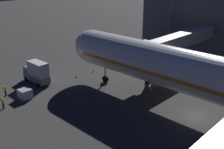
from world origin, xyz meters
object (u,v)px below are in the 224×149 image
at_px(traffic_cone_nose_starboard, 76,76).
at_px(baggage_container_near_belt, 25,94).
at_px(jet_bridge, 175,42).
at_px(ground_crew_marshaller_fwd, 3,102).
at_px(apron_floodlight_mast, 171,12).
at_px(cargo_truck_aft, 37,72).
at_px(traffic_cone_nose_port, 93,70).
at_px(ground_crew_near_nose_gear, 5,90).

bearing_deg(traffic_cone_nose_starboard, baggage_container_near_belt, 5.39).
distance_m(jet_bridge, baggage_container_near_belt, 28.80).
xyz_separation_m(jet_bridge, ground_crew_marshaller_fwd, (30.35, -9.46, -4.99)).
height_order(apron_floodlight_mast, traffic_cone_nose_starboard, apron_floodlight_mast).
height_order(cargo_truck_aft, traffic_cone_nose_port, cargo_truck_aft).
xyz_separation_m(cargo_truck_aft, ground_crew_near_nose_gear, (6.52, 1.12, -0.93)).
distance_m(cargo_truck_aft, traffic_cone_nose_port, 11.19).
relative_size(apron_floodlight_mast, baggage_container_near_belt, 8.94).
bearing_deg(ground_crew_marshaller_fwd, traffic_cone_nose_starboard, -173.18).
height_order(apron_floodlight_mast, ground_crew_near_nose_gear, apron_floodlight_mast).
relative_size(jet_bridge, ground_crew_near_nose_gear, 13.32).
xyz_separation_m(ground_crew_near_nose_gear, traffic_cone_nose_port, (-17.14, 1.98, -0.76)).
xyz_separation_m(apron_floodlight_mast, ground_crew_near_nose_gear, (40.44, -4.16, -8.49)).
height_order(cargo_truck_aft, ground_crew_near_nose_gear, cargo_truck_aft).
bearing_deg(ground_crew_near_nose_gear, apron_floodlight_mast, 174.13).
xyz_separation_m(apron_floodlight_mast, traffic_cone_nose_starboard, (27.70, -2.17, -9.25)).
distance_m(ground_crew_marshaller_fwd, traffic_cone_nose_starboard, 15.07).
xyz_separation_m(apron_floodlight_mast, traffic_cone_nose_port, (23.30, -2.17, -9.25)).
bearing_deg(baggage_container_near_belt, ground_crew_marshaller_fwd, 10.77).
bearing_deg(apron_floodlight_mast, traffic_cone_nose_starboard, -4.49).
bearing_deg(jet_bridge, traffic_cone_nose_starboard, -36.15).
relative_size(baggage_container_near_belt, traffic_cone_nose_port, 3.30).
height_order(ground_crew_near_nose_gear, traffic_cone_nose_port, ground_crew_near_nose_gear).
xyz_separation_m(cargo_truck_aft, ground_crew_marshaller_fwd, (8.74, 4.89, -1.00)).
relative_size(jet_bridge, apron_floodlight_mast, 1.54).
height_order(jet_bridge, ground_crew_marshaller_fwd, jet_bridge).
relative_size(apron_floodlight_mast, ground_crew_marshaller_fwd, 9.24).
bearing_deg(ground_crew_near_nose_gear, traffic_cone_nose_starboard, 171.14).
xyz_separation_m(jet_bridge, baggage_container_near_belt, (26.42, -10.21, -5.21)).
height_order(ground_crew_marshaller_fwd, traffic_cone_nose_port, ground_crew_marshaller_fwd).
bearing_deg(ground_crew_marshaller_fwd, traffic_cone_nose_port, -174.72).
bearing_deg(traffic_cone_nose_starboard, jet_bridge, 143.85).
bearing_deg(cargo_truck_aft, ground_crew_marshaller_fwd, 29.23).
relative_size(baggage_container_near_belt, traffic_cone_nose_starboard, 3.30).
distance_m(cargo_truck_aft, ground_crew_near_nose_gear, 6.68).
distance_m(ground_crew_near_nose_gear, traffic_cone_nose_port, 17.27).
height_order(baggage_container_near_belt, ground_crew_marshaller_fwd, ground_crew_marshaller_fwd).
bearing_deg(jet_bridge, ground_crew_marshaller_fwd, -17.32).
xyz_separation_m(baggage_container_near_belt, ground_crew_near_nose_gear, (1.71, -3.02, 0.28)).
xyz_separation_m(apron_floodlight_mast, cargo_truck_aft, (33.92, -5.28, -7.56)).
xyz_separation_m(baggage_container_near_belt, traffic_cone_nose_starboard, (-11.02, -1.04, -0.48)).
distance_m(apron_floodlight_mast, traffic_cone_nose_starboard, 29.28).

